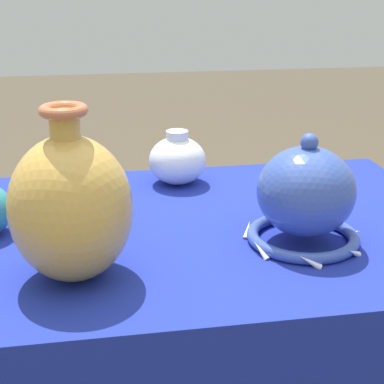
# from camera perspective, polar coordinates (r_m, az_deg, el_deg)

# --- Properties ---
(display_table) EXTENTS (1.11, 0.75, 0.78)m
(display_table) POSITION_cam_1_polar(r_m,az_deg,el_deg) (1.23, 0.50, -7.18)
(display_table) COLOR brown
(display_table) RESTS_ON ground_plane
(vase_tall_bulbous) EXTENTS (0.20, 0.20, 0.30)m
(vase_tall_bulbous) POSITION_cam_1_polar(r_m,az_deg,el_deg) (0.98, -11.67, -1.45)
(vase_tall_bulbous) COLOR gold
(vase_tall_bulbous) RESTS_ON display_table
(vase_dome_bell) EXTENTS (0.22, 0.23, 0.22)m
(vase_dome_bell) POSITION_cam_1_polar(r_m,az_deg,el_deg) (1.12, 10.94, -0.59)
(vase_dome_bell) COLOR #3851A8
(vase_dome_bell) RESTS_ON display_table
(mosaic_tile_box) EXTENTS (0.14, 0.14, 0.07)m
(mosaic_tile_box) POSITION_cam_1_polar(r_m,az_deg,el_deg) (1.43, -11.15, 1.77)
(mosaic_tile_box) COLOR #232328
(mosaic_tile_box) RESTS_ON display_table
(jar_round_porcelain) EXTENTS (0.14, 0.14, 0.13)m
(jar_round_porcelain) POSITION_cam_1_polar(r_m,az_deg,el_deg) (1.43, -1.58, 3.12)
(jar_round_porcelain) COLOR white
(jar_round_porcelain) RESTS_ON display_table
(jar_round_ivory) EXTENTS (0.14, 0.14, 0.13)m
(jar_round_ivory) POSITION_cam_1_polar(r_m,az_deg,el_deg) (1.21, -10.29, -0.50)
(jar_round_ivory) COLOR white
(jar_round_ivory) RESTS_ON display_table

